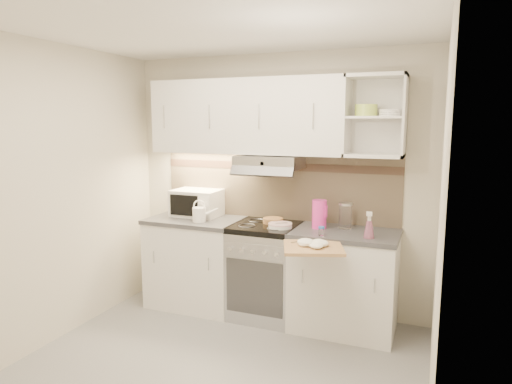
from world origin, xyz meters
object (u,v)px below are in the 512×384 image
spray_bottle (369,227)px  cutting_board (313,248)px  watering_can (200,214)px  pink_pitcher (319,214)px  microwave (197,203)px  glass_jar (345,215)px  electric_range (266,270)px  plate_stack (280,225)px

spray_bottle → cutting_board: 0.54m
watering_can → pink_pitcher: bearing=-15.9°
microwave → watering_can: microwave is taller
glass_jar → electric_range: bearing=-170.4°
spray_bottle → cutting_board: spray_bottle is taller
pink_pitcher → glass_jar: bearing=38.4°
electric_range → cutting_board: bearing=-41.1°
watering_can → pink_pitcher: pink_pitcher is taller
pink_pitcher → electric_range: bearing=-159.5°
electric_range → glass_jar: size_ratio=3.86×
pink_pitcher → cutting_board: size_ratio=0.56×
glass_jar → cutting_board: 0.67m
watering_can → spray_bottle: spray_bottle is taller
electric_range → microwave: bearing=171.7°
plate_stack → cutting_board: bearing=-46.3°
pink_pitcher → microwave: bearing=-167.0°
microwave → glass_jar: 1.51m
electric_range → glass_jar: bearing=9.6°
plate_stack → watering_can: bearing=-176.2°
watering_can → spray_bottle: 1.60m
pink_pitcher → watering_can: bearing=-155.3°
watering_can → pink_pitcher: size_ratio=0.94×
watering_can → glass_jar: bearing=-13.6°
glass_jar → spray_bottle: size_ratio=0.99×
glass_jar → cutting_board: (-0.12, -0.64, -0.15)m
microwave → pink_pitcher: (1.30, -0.08, -0.00)m
cutting_board → watering_can: bearing=142.9°
watering_can → cutting_board: watering_can is taller
watering_can → cutting_board: (1.22, -0.39, -0.10)m
microwave → spray_bottle: 1.79m
plate_stack → glass_jar: bearing=19.7°
spray_bottle → microwave: bearing=161.8°
cutting_board → microwave: bearing=136.1°
spray_bottle → glass_jar: bearing=122.6°
electric_range → plate_stack: 0.50m
plate_stack → glass_jar: 0.59m
microwave → spray_bottle: bearing=-9.3°
spray_bottle → cutting_board: (-0.38, -0.36, -0.12)m
electric_range → spray_bottle: size_ratio=3.80×
watering_can → spray_bottle: bearing=-25.1°
electric_range → microwave: (-0.79, 0.12, 0.58)m
electric_range → glass_jar: glass_jar is taller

